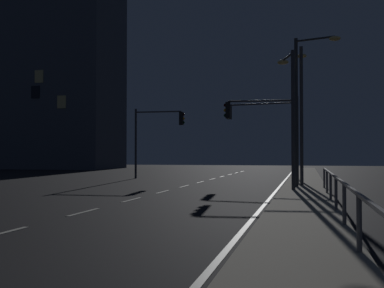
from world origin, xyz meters
name	(u,v)px	position (x,y,z in m)	size (l,w,h in m)	color
ground_plane	(166,191)	(0.00, 17.50, 0.00)	(112.00, 112.00, 0.00)	black
sidewalk_right	(304,192)	(6.51, 17.50, 0.07)	(2.18, 77.00, 0.14)	#9E937F
lane_markings_center	(184,186)	(0.00, 21.00, 0.01)	(0.14, 50.00, 0.01)	silver
lane_edge_line	(280,186)	(5.17, 22.50, 0.01)	(0.14, 53.00, 0.01)	silver
traffic_light_near_right	(264,121)	(4.21, 23.13, 3.70)	(4.29, 0.70, 5.01)	#4C4C51
traffic_light_mid_right	(157,129)	(-4.08, 28.58, 3.65)	(3.82, 0.38, 5.19)	#38383D
traffic_light_overhead_east	(264,122)	(3.81, 28.14, 3.99)	(5.00, 0.94, 5.39)	#4C4C51
street_lamp_corner	(301,103)	(6.37, 21.60, 4.55)	(0.56, 1.50, 7.41)	#38383D
street_lamp_across_street	(303,97)	(6.47, 20.10, 4.70)	(2.25, 0.81, 7.58)	#2D3033
street_lamp_median	(291,105)	(5.91, 18.44, 4.11)	(0.90, 1.77, 6.52)	#38383D
barrier_fence	(340,188)	(7.45, 8.80, 0.88)	(0.09, 21.70, 0.98)	#59595E
building_distant	(22,64)	(-29.64, 49.65, 13.73)	(25.62, 9.49, 27.47)	#4C515B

